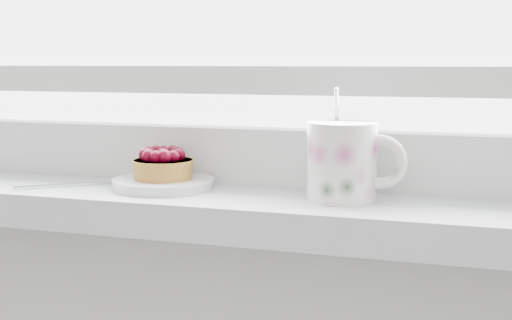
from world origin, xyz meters
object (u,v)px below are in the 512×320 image
at_px(raspberry_tart, 163,164).
at_px(fork, 87,184).
at_px(floral_mug, 345,160).
at_px(saucer, 163,184).

height_order(raspberry_tart, fork, raspberry_tart).
height_order(floral_mug, fork, floral_mug).
relative_size(raspberry_tart, floral_mug, 0.60).
height_order(saucer, fork, saucer).
xyz_separation_m(raspberry_tart, fork, (-0.10, -0.01, -0.03)).
height_order(saucer, raspberry_tart, raspberry_tart).
xyz_separation_m(saucer, raspberry_tart, (-0.00, 0.00, 0.02)).
relative_size(saucer, raspberry_tart, 1.66).
relative_size(saucer, fork, 0.85).
xyz_separation_m(saucer, floral_mug, (0.22, -0.01, 0.04)).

